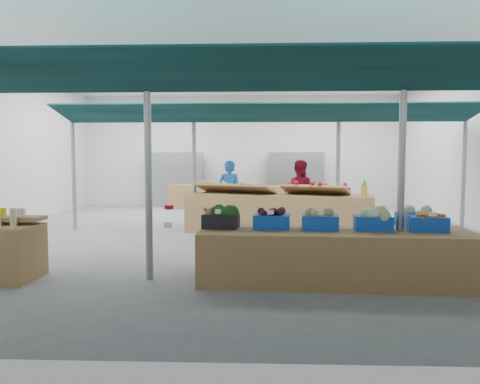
{
  "coord_description": "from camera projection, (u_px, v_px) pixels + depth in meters",
  "views": [
    {
      "loc": [
        0.49,
        -9.93,
        1.67
      ],
      "look_at": [
        0.2,
        -1.6,
        1.08
      ],
      "focal_mm": 32.0,
      "sensor_mm": 36.0,
      "label": 1
    }
  ],
  "objects": [
    {
      "name": "pineapple",
      "position": [
        364.0,
        188.0,
        9.42
      ],
      "size": [
        0.14,
        0.14,
        0.39
      ],
      "rotation": [
        0.0,
        0.0,
        -0.42
      ],
      "color": "#8C6019",
      "rests_on": "fruit_counter"
    },
    {
      "name": "veg_counter",
      "position": [
        334.0,
        255.0,
        6.0
      ],
      "size": [
        3.79,
        1.45,
        0.72
      ],
      "primitive_type": "cube",
      "rotation": [
        0.0,
        0.0,
        -0.06
      ],
      "color": "olive",
      "rests_on": "floor"
    },
    {
      "name": "crate_celeriac",
      "position": [
        320.0,
        219.0,
        5.98
      ],
      "size": [
        0.54,
        0.43,
        0.31
      ],
      "rotation": [
        0.0,
        0.0,
        -0.11
      ],
      "color": "#1143B8",
      "rests_on": "veg_counter"
    },
    {
      "name": "floor",
      "position": [
        234.0,
        233.0,
        10.03
      ],
      "size": [
        13.0,
        13.0,
        0.0
      ],
      "primitive_type": "plane",
      "color": "slate",
      "rests_on": "ground"
    },
    {
      "name": "fruit_counter",
      "position": [
        278.0,
        214.0,
        10.04
      ],
      "size": [
        4.41,
        1.9,
        0.92
      ],
      "primitive_type": "cube",
      "rotation": [
        0.0,
        0.0,
        -0.21
      ],
      "color": "olive",
      "rests_on": "floor"
    },
    {
      "name": "vendor_right",
      "position": [
        299.0,
        193.0,
        11.09
      ],
      "size": [
        0.95,
        0.81,
        1.72
      ],
      "primitive_type": "imported",
      "rotation": [
        0.0,
        0.0,
        2.93
      ],
      "color": "maroon",
      "rests_on": "floor"
    },
    {
      "name": "hall",
      "position": [
        237.0,
        125.0,
        11.28
      ],
      "size": [
        13.0,
        13.0,
        13.0
      ],
      "color": "silver",
      "rests_on": "ground"
    },
    {
      "name": "crate_stack",
      "position": [
        376.0,
        250.0,
        6.62
      ],
      "size": [
        0.53,
        0.4,
        0.6
      ],
      "primitive_type": "cube",
      "rotation": [
        0.0,
        0.0,
        0.1
      ],
      "color": "#1143B8",
      "rests_on": "floor"
    },
    {
      "name": "back_shelving_right",
      "position": [
        296.0,
        180.0,
        15.88
      ],
      "size": [
        2.0,
        0.5,
        2.0
      ],
      "primitive_type": "cube",
      "color": "#B23F33",
      "rests_on": "floor"
    },
    {
      "name": "apple_heap_yellow",
      "position": [
        235.0,
        187.0,
        10.15
      ],
      "size": [
        2.02,
        1.42,
        0.27
      ],
      "rotation": [
        0.0,
        0.0,
        -0.42
      ],
      "color": "#997247",
      "rests_on": "fruit_counter"
    },
    {
      "name": "crate_extra",
      "position": [
        416.0,
        216.0,
        6.31
      ],
      "size": [
        0.56,
        0.45,
        0.32
      ],
      "rotation": [
        0.0,
        0.0,
        0.21
      ],
      "color": "#1143B8",
      "rests_on": "veg_counter"
    },
    {
      "name": "back_shelving_left",
      "position": [
        175.0,
        180.0,
        16.03
      ],
      "size": [
        2.0,
        0.5,
        2.0
      ],
      "primitive_type": "cube",
      "color": "#B23F33",
      "rests_on": "floor"
    },
    {
      "name": "crate_beets",
      "position": [
        272.0,
        219.0,
        6.05
      ],
      "size": [
        0.54,
        0.43,
        0.29
      ],
      "rotation": [
        0.0,
        0.0,
        -0.11
      ],
      "color": "#1143B8",
      "rests_on": "veg_counter"
    },
    {
      "name": "awnings",
      "position": [
        269.0,
        103.0,
        8.07
      ],
      "size": [
        9.5,
        7.08,
        0.3
      ],
      "color": "black",
      "rests_on": "pole_grid"
    },
    {
      "name": "pole_ribbon",
      "position": [
        169.0,
        209.0,
        5.36
      ],
      "size": [
        0.12,
        0.12,
        0.28
      ],
      "color": "#AE0B29",
      "rests_on": "pole_grid"
    },
    {
      "name": "crate_carrots",
      "position": [
        427.0,
        223.0,
        5.85
      ],
      "size": [
        0.54,
        0.43,
        0.29
      ],
      "rotation": [
        0.0,
        0.0,
        -0.11
      ],
      "color": "#1143B8",
      "rests_on": "veg_counter"
    },
    {
      "name": "sparrow",
      "position": [
        208.0,
        212.0,
        5.99
      ],
      "size": [
        0.12,
        0.09,
        0.11
      ],
      "rotation": [
        0.0,
        0.0,
        -0.11
      ],
      "color": "brown",
      "rests_on": "crate_broccoli"
    },
    {
      "name": "apple_heap_red",
      "position": [
        315.0,
        188.0,
        9.68
      ],
      "size": [
        1.66,
        1.25,
        0.27
      ],
      "rotation": [
        0.0,
        0.0,
        -0.42
      ],
      "color": "#997247",
      "rests_on": "fruit_counter"
    },
    {
      "name": "crate_broccoli",
      "position": [
        221.0,
        217.0,
        6.11
      ],
      "size": [
        0.54,
        0.43,
        0.35
      ],
      "rotation": [
        0.0,
        0.0,
        -0.11
      ],
      "color": "black",
      "rests_on": "veg_counter"
    },
    {
      "name": "crate_cabbage",
      "position": [
        373.0,
        219.0,
        5.92
      ],
      "size": [
        0.54,
        0.43,
        0.35
      ],
      "rotation": [
        0.0,
        0.0,
        -0.11
      ],
      "color": "#1143B8",
      "rests_on": "veg_counter"
    },
    {
      "name": "pole_grid",
      "position": [
        269.0,
        154.0,
        8.14
      ],
      "size": [
        10.0,
        4.6,
        3.0
      ],
      "color": "gray",
      "rests_on": "floor"
    },
    {
      "name": "far_counter",
      "position": [
        233.0,
        197.0,
        15.01
      ],
      "size": [
        4.79,
        2.4,
        0.85
      ],
      "primitive_type": "cube",
      "rotation": [
        0.0,
        0.0,
        -0.32
      ],
      "color": "olive",
      "rests_on": "floor"
    },
    {
      "name": "vendor_left",
      "position": [
        230.0,
        193.0,
        11.15
      ],
      "size": [
        0.7,
        0.53,
        1.72
      ],
      "primitive_type": "imported",
      "rotation": [
        0.0,
        0.0,
        2.93
      ],
      "color": "blue",
      "rests_on": "floor"
    }
  ]
}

